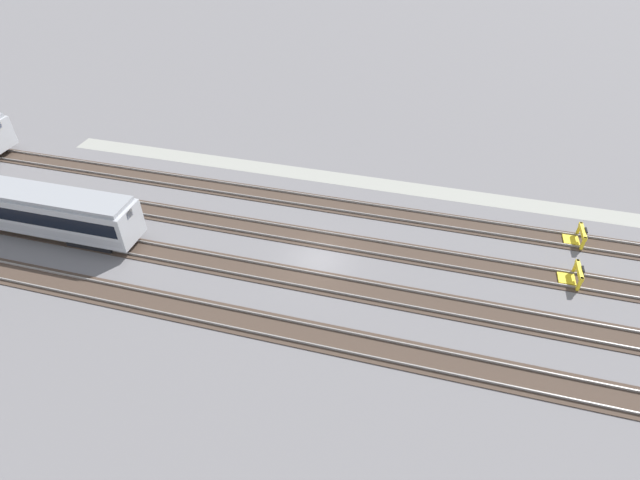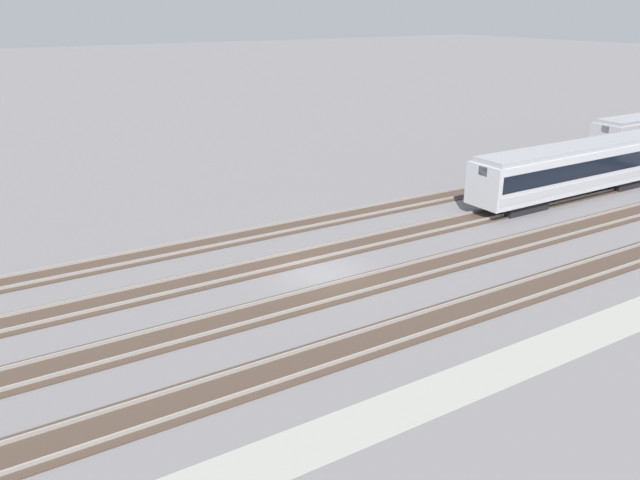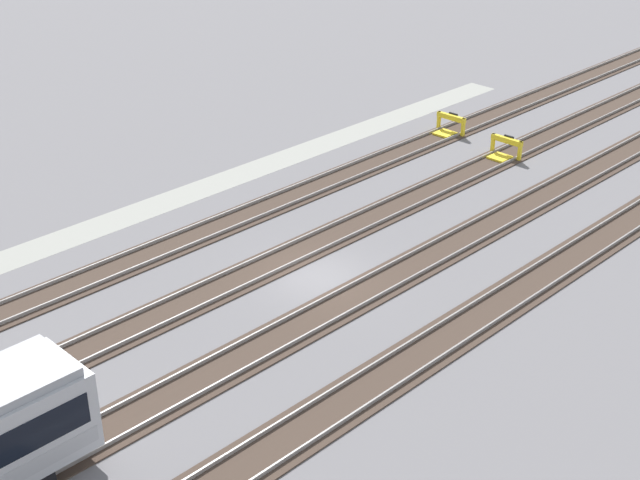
# 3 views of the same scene
# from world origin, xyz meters

# --- Properties ---
(ground_plane) EXTENTS (400.00, 400.00, 0.00)m
(ground_plane) POSITION_xyz_m (0.00, 0.00, 0.00)
(ground_plane) COLOR slate
(service_walkway) EXTENTS (54.00, 2.00, 0.01)m
(service_walkway) POSITION_xyz_m (0.00, -10.92, 0.00)
(service_walkway) COLOR #9E9E93
(service_walkway) RESTS_ON ground
(rail_track_nearest) EXTENTS (90.00, 2.23, 0.21)m
(rail_track_nearest) POSITION_xyz_m (0.00, -6.83, 0.04)
(rail_track_nearest) COLOR #47382D
(rail_track_nearest) RESTS_ON ground
(rail_track_near_inner) EXTENTS (90.00, 2.24, 0.21)m
(rail_track_near_inner) POSITION_xyz_m (0.00, -2.28, 0.04)
(rail_track_near_inner) COLOR #47382D
(rail_track_near_inner) RESTS_ON ground
(rail_track_middle) EXTENTS (90.00, 2.24, 0.21)m
(rail_track_middle) POSITION_xyz_m (0.00, 2.28, 0.04)
(rail_track_middle) COLOR #47382D
(rail_track_middle) RESTS_ON ground
(rail_track_far_inner) EXTENTS (90.00, 2.23, 0.21)m
(rail_track_far_inner) POSITION_xyz_m (0.00, 6.83, 0.04)
(rail_track_far_inner) COLOR #47382D
(rail_track_far_inner) RESTS_ON ground
(bumper_stop_nearest_track) EXTENTS (1.36, 2.01, 1.22)m
(bumper_stop_nearest_track) POSITION_xyz_m (-17.76, -6.82, 0.51)
(bumper_stop_nearest_track) COLOR yellow
(bumper_stop_nearest_track) RESTS_ON ground
(bumper_stop_near_inner_track) EXTENTS (1.36, 2.00, 1.22)m
(bumper_stop_near_inner_track) POSITION_xyz_m (-16.96, -2.27, 0.51)
(bumper_stop_near_inner_track) COLOR yellow
(bumper_stop_near_inner_track) RESTS_ON ground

